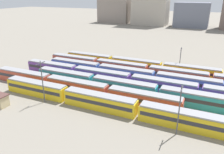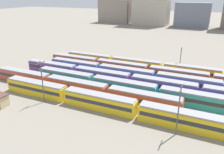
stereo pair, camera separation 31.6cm
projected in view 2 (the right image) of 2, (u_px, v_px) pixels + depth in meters
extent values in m
plane|color=gray|center=(75.00, 77.00, 73.16)|extent=(600.00, 600.00, 0.00)
cube|color=yellow|center=(37.00, 89.00, 59.95)|extent=(18.00, 3.00, 3.40)
cube|color=#2D2D33|center=(37.00, 87.00, 59.80)|extent=(17.20, 3.06, 0.90)
cube|color=#939399|center=(36.00, 82.00, 59.29)|extent=(17.60, 2.70, 0.35)
cube|color=yellow|center=(99.00, 102.00, 52.56)|extent=(18.00, 3.00, 3.40)
cube|color=#2D2D33|center=(99.00, 101.00, 52.41)|extent=(17.20, 3.06, 0.90)
cube|color=#939399|center=(99.00, 95.00, 51.90)|extent=(17.60, 2.70, 0.35)
cube|color=yellow|center=(182.00, 120.00, 45.16)|extent=(18.00, 3.00, 3.40)
cube|color=#2D2D33|center=(183.00, 118.00, 45.02)|extent=(17.20, 3.06, 0.90)
cube|color=#939399|center=(183.00, 112.00, 44.50)|extent=(17.60, 2.70, 0.35)
cube|color=#BC4C38|center=(24.00, 77.00, 68.16)|extent=(18.00, 3.00, 3.40)
cube|color=#2D2D33|center=(24.00, 76.00, 68.02)|extent=(17.20, 3.06, 0.90)
cube|color=#939399|center=(23.00, 71.00, 67.50)|extent=(17.60, 2.70, 0.35)
cube|color=#BC4C38|center=(77.00, 87.00, 60.77)|extent=(18.00, 3.00, 3.40)
cube|color=#2D2D33|center=(77.00, 86.00, 60.63)|extent=(17.20, 3.06, 0.90)
cube|color=#939399|center=(76.00, 81.00, 60.11)|extent=(17.60, 2.70, 0.35)
cube|color=#BC4C38|center=(144.00, 100.00, 53.38)|extent=(18.00, 3.00, 3.40)
cube|color=#2D2D33|center=(144.00, 99.00, 53.23)|extent=(17.20, 3.06, 0.90)
cube|color=#939399|center=(144.00, 93.00, 52.72)|extent=(17.60, 2.70, 0.35)
cube|color=teal|center=(66.00, 77.00, 68.03)|extent=(18.00, 3.00, 3.40)
cube|color=#2D2D33|center=(66.00, 76.00, 67.89)|extent=(17.20, 3.06, 0.90)
cube|color=#939399|center=(65.00, 71.00, 67.37)|extent=(17.60, 2.70, 0.35)
cube|color=teal|center=(124.00, 88.00, 60.64)|extent=(18.00, 3.00, 3.40)
cube|color=#2D2D33|center=(124.00, 86.00, 60.50)|extent=(17.20, 3.06, 0.90)
cube|color=#939399|center=(124.00, 81.00, 59.98)|extent=(17.60, 2.70, 0.35)
cube|color=teal|center=(197.00, 101.00, 53.25)|extent=(18.00, 3.00, 3.40)
cube|color=#2D2D33|center=(198.00, 99.00, 53.10)|extent=(17.20, 3.06, 0.90)
cube|color=#939399|center=(198.00, 93.00, 52.59)|extent=(17.60, 2.70, 0.35)
cube|color=#6B429E|center=(52.00, 68.00, 76.10)|extent=(18.00, 3.00, 3.40)
cube|color=#2D2D33|center=(52.00, 67.00, 75.96)|extent=(17.20, 3.06, 0.90)
cube|color=#939399|center=(52.00, 63.00, 75.44)|extent=(17.60, 2.70, 0.35)
cube|color=#6B429E|center=(102.00, 76.00, 68.71)|extent=(18.00, 3.00, 3.40)
cube|color=#2D2D33|center=(102.00, 75.00, 68.56)|extent=(17.20, 3.06, 0.90)
cube|color=#939399|center=(102.00, 71.00, 68.05)|extent=(17.60, 2.70, 0.35)
cube|color=#6B429E|center=(163.00, 86.00, 61.32)|extent=(18.00, 3.00, 3.40)
cube|color=#2D2D33|center=(163.00, 85.00, 61.17)|extent=(17.20, 3.06, 0.90)
cube|color=#939399|center=(164.00, 80.00, 60.65)|extent=(17.60, 2.70, 0.35)
cube|color=#4C70BC|center=(75.00, 66.00, 78.23)|extent=(18.00, 3.00, 3.40)
cube|color=#2D2D33|center=(75.00, 65.00, 78.08)|extent=(17.20, 3.06, 0.90)
cube|color=#939399|center=(75.00, 61.00, 77.57)|extent=(17.60, 2.70, 0.35)
cube|color=#4C70BC|center=(126.00, 74.00, 70.84)|extent=(18.00, 3.00, 3.40)
cube|color=#2D2D33|center=(126.00, 73.00, 70.69)|extent=(17.20, 3.06, 0.90)
cube|color=#939399|center=(126.00, 68.00, 70.17)|extent=(17.60, 2.70, 0.35)
cube|color=#4C70BC|center=(188.00, 83.00, 63.44)|extent=(18.00, 3.00, 3.40)
cube|color=#2D2D33|center=(188.00, 82.00, 63.30)|extent=(17.20, 3.06, 0.90)
cube|color=#939399|center=(189.00, 77.00, 62.78)|extent=(17.60, 2.70, 0.35)
cube|color=#BC4C38|center=(75.00, 61.00, 84.07)|extent=(18.00, 3.00, 3.40)
cube|color=#2D2D33|center=(75.00, 60.00, 83.92)|extent=(17.20, 3.06, 0.90)
cube|color=#939399|center=(75.00, 56.00, 83.41)|extent=(17.60, 2.70, 0.35)
cube|color=#BC4C38|center=(121.00, 68.00, 76.68)|extent=(18.00, 3.00, 3.40)
cube|color=#2D2D33|center=(121.00, 67.00, 76.53)|extent=(17.20, 3.06, 0.90)
cube|color=#939399|center=(122.00, 62.00, 76.02)|extent=(17.60, 2.70, 0.35)
cube|color=#BC4C38|center=(178.00, 76.00, 69.28)|extent=(18.00, 3.00, 3.40)
cube|color=#2D2D33|center=(178.00, 74.00, 69.14)|extent=(17.20, 3.06, 0.90)
cube|color=#939399|center=(179.00, 70.00, 68.62)|extent=(17.60, 2.70, 0.35)
cube|color=yellow|center=(90.00, 59.00, 87.14)|extent=(18.00, 3.00, 3.40)
cube|color=#2D2D33|center=(90.00, 58.00, 86.99)|extent=(17.20, 3.06, 0.90)
cube|color=#939399|center=(90.00, 54.00, 86.48)|extent=(17.60, 2.70, 0.35)
cube|color=yellow|center=(136.00, 65.00, 79.74)|extent=(18.00, 3.00, 3.40)
cube|color=#2D2D33|center=(136.00, 64.00, 79.60)|extent=(17.20, 3.06, 0.90)
cube|color=#939399|center=(136.00, 60.00, 79.08)|extent=(17.60, 2.70, 0.35)
cube|color=yellow|center=(192.00, 72.00, 72.35)|extent=(18.00, 3.00, 3.40)
cube|color=#2D2D33|center=(192.00, 71.00, 72.21)|extent=(17.20, 3.06, 0.90)
cube|color=#939399|center=(192.00, 67.00, 71.69)|extent=(17.60, 2.70, 0.35)
cylinder|color=#4C4C51|center=(178.00, 111.00, 41.63)|extent=(0.24, 0.24, 10.21)
cube|color=#47474C|center=(181.00, 89.00, 40.04)|extent=(0.16, 3.20, 0.16)
cylinder|color=#4C4C51|center=(180.00, 60.00, 75.40)|extent=(0.24, 0.24, 8.82)
cube|color=#47474C|center=(181.00, 49.00, 74.05)|extent=(0.16, 3.20, 0.16)
cylinder|color=#4C4C51|center=(42.00, 82.00, 54.49)|extent=(0.24, 0.24, 10.78)
cube|color=#47474C|center=(40.00, 63.00, 52.80)|extent=(0.16, 3.20, 0.16)
cube|color=#C6B284|center=(0.00, 101.00, 53.83)|extent=(3.20, 2.60, 2.80)
cube|color=gray|center=(115.00, 11.00, 202.67)|extent=(28.10, 13.37, 20.14)
cube|color=slate|center=(193.00, 15.00, 176.64)|extent=(25.67, 19.49, 18.78)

